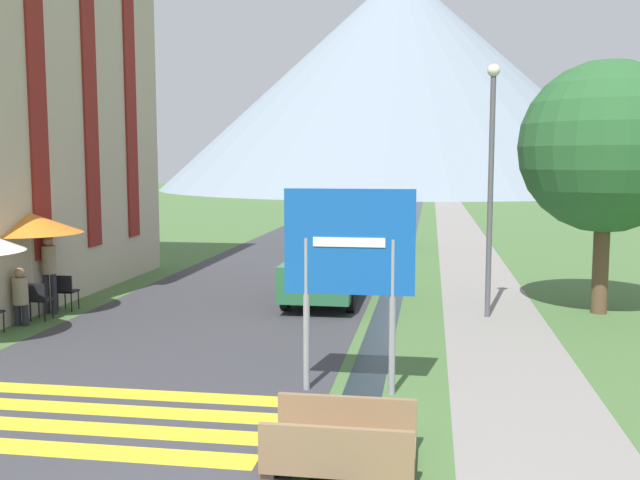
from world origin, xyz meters
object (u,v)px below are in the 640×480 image
cafe_umbrella_middle_orange (29,223)px  person_standing_terrace (49,269)px  cafe_chair_far_left (66,289)px  streetlamp (491,171)px  road_sign (349,259)px  parked_car_far (369,225)px  tree_by_path (606,147)px  parked_car_near (326,264)px  footbridge (341,446)px  person_seated_far (20,294)px  cafe_chair_middle (39,298)px

cafe_umbrella_middle_orange → person_standing_terrace: cafe_umbrella_middle_orange is taller
cafe_chair_far_left → streetlamp: 10.13m
road_sign → cafe_chair_far_left: (-7.22, 4.86, -1.53)m
parked_car_far → tree_by_path: (6.36, -11.81, 2.89)m
streetlamp → tree_by_path: bearing=17.5°
parked_car_near → cafe_chair_far_left: (-5.84, -2.21, -0.40)m
parked_car_near → cafe_chair_far_left: size_ratio=5.30×
parked_car_near → parked_car_far: 11.26m
parked_car_far → cafe_umbrella_middle_orange: cafe_umbrella_middle_orange is taller
person_standing_terrace → streetlamp: (9.92, 1.19, 2.25)m
parked_car_far → cafe_chair_far_left: 14.73m
footbridge → parked_car_near: bearing=99.4°
footbridge → road_sign: bearing=94.7°
footbridge → cafe_chair_far_left: cafe_chair_far_left is taller
road_sign → cafe_chair_far_left: bearing=146.1°
parked_car_far → footbridge: bearing=-85.9°
cafe_umbrella_middle_orange → tree_by_path: (12.72, 2.38, 1.68)m
person_seated_far → tree_by_path: tree_by_path is taller
parked_car_far → person_seated_far: bearing=-112.2°
parked_car_near → person_seated_far: bearing=-148.1°
person_seated_far → person_standing_terrace: person_standing_terrace is taller
road_sign → cafe_umbrella_middle_orange: (-7.65, 4.15, 0.08)m
cafe_umbrella_middle_orange → streetlamp: streetlamp is taller
parked_car_far → cafe_chair_middle: 15.74m
road_sign → cafe_chair_middle: (-7.27, 3.78, -1.53)m
cafe_chair_far_left → streetlamp: size_ratio=0.15×
road_sign → cafe_umbrella_middle_orange: 8.70m
road_sign → parked_car_near: road_sign is taller
cafe_chair_far_left → person_standing_terrace: size_ratio=0.48×
person_standing_terrace → tree_by_path: (12.50, 2.01, 2.77)m
cafe_chair_middle → person_seated_far: (-0.15, -0.47, 0.18)m
person_seated_far → streetlamp: size_ratio=0.22×
cafe_chair_middle → person_seated_far: person_seated_far is taller
parked_car_far → streetlamp: bearing=-73.3°
tree_by_path → person_seated_far: bearing=-165.6°
streetlamp → tree_by_path: (2.58, 0.81, 0.52)m
road_sign → parked_car_near: size_ratio=0.69×
parked_car_far → tree_by_path: 13.72m
road_sign → person_standing_terrace: bearing=148.7°
parked_car_near → streetlamp: streetlamp is taller
person_seated_far → streetlamp: bearing=13.6°
tree_by_path → road_sign: bearing=-127.8°
road_sign → cafe_chair_middle: 8.33m
person_seated_far → person_standing_terrace: (-0.01, 1.21, 0.35)m
parked_car_near → streetlamp: 4.74m
cafe_umbrella_middle_orange → person_standing_terrace: size_ratio=1.32×
footbridge → parked_car_far: (-1.51, 20.95, 0.68)m
cafe_umbrella_middle_orange → parked_car_far: bearing=65.9°
person_seated_far → tree_by_path: 13.26m
cafe_chair_middle → person_standing_terrace: 0.92m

